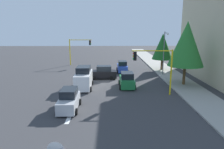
# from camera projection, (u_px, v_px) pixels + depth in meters

# --- Properties ---
(ground_plane) EXTENTS (120.00, 120.00, 0.00)m
(ground_plane) POSITION_uv_depth(u_px,v_px,m) (106.00, 82.00, 29.97)
(ground_plane) COLOR #353538
(sidewalk_kerb) EXTENTS (80.00, 4.00, 0.15)m
(sidewalk_kerb) POSITION_uv_depth(u_px,v_px,m) (169.00, 74.00, 35.00)
(sidewalk_kerb) COLOR gray
(sidewalk_kerb) RESTS_ON ground
(lane_arrow_near) EXTENTS (2.40, 1.10, 1.10)m
(lane_arrow_near) POSITION_uv_depth(u_px,v_px,m) (71.00, 115.00, 18.68)
(lane_arrow_near) COLOR silver
(lane_arrow_near) RESTS_ON ground
(traffic_signal_near_left) EXTENTS (0.36, 4.59, 5.24)m
(traffic_signal_near_left) POSITION_uv_depth(u_px,v_px,m) (155.00, 63.00, 23.39)
(traffic_signal_near_left) COLOR yellow
(traffic_signal_near_left) RESTS_ON ground
(traffic_signal_far_right) EXTENTS (0.36, 4.59, 5.30)m
(traffic_signal_far_right) POSITION_uv_depth(u_px,v_px,m) (79.00, 47.00, 42.70)
(traffic_signal_far_right) COLOR yellow
(traffic_signal_far_right) RESTS_ON ground
(street_lamp_curbside) EXTENTS (2.15, 0.28, 7.00)m
(street_lamp_curbside) POSITION_uv_depth(u_px,v_px,m) (165.00, 49.00, 32.68)
(street_lamp_curbside) COLOR slate
(street_lamp_curbside) RESTS_ON ground
(tree_roadside_near) EXTENTS (4.60, 4.60, 8.42)m
(tree_roadside_near) POSITION_uv_depth(u_px,v_px,m) (187.00, 44.00, 26.97)
(tree_roadside_near) COLOR brown
(tree_roadside_near) RESTS_ON ground
(tree_roadside_mid) EXTENTS (3.64, 3.64, 6.62)m
(tree_roadside_mid) POSITION_uv_depth(u_px,v_px,m) (163.00, 46.00, 36.98)
(tree_roadside_mid) COLOR brown
(tree_roadside_mid) RESTS_ON ground
(delivery_van_white) EXTENTS (4.80, 2.22, 2.77)m
(delivery_van_white) POSITION_uv_depth(u_px,v_px,m) (84.00, 78.00, 26.66)
(delivery_van_white) COLOR white
(delivery_van_white) RESTS_ON ground
(car_silver) EXTENTS (4.13, 1.93, 1.98)m
(car_silver) POSITION_uv_depth(u_px,v_px,m) (69.00, 100.00, 19.77)
(car_silver) COLOR #B2B5BA
(car_silver) RESTS_ON ground
(car_green) EXTENTS (4.07, 2.07, 1.98)m
(car_green) POSITION_uv_depth(u_px,v_px,m) (127.00, 80.00, 27.21)
(car_green) COLOR #1E7238
(car_green) RESTS_ON ground
(car_blue) EXTENTS (3.94, 1.94, 1.98)m
(car_blue) POSITION_uv_depth(u_px,v_px,m) (122.00, 67.00, 36.41)
(car_blue) COLOR blue
(car_blue) RESTS_ON ground
(car_black) EXTENTS (2.04, 4.19, 1.98)m
(car_black) POSITION_uv_depth(u_px,v_px,m) (103.00, 73.00, 31.71)
(car_black) COLOR black
(car_black) RESTS_ON ground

